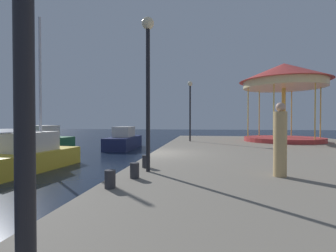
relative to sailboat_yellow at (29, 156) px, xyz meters
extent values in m
plane|color=black|center=(5.57, 0.99, -0.68)|extent=(120.00, 120.00, 0.00)
cube|color=gray|center=(12.23, 0.99, -0.28)|extent=(13.32, 28.81, 0.80)
cube|color=gold|center=(0.00, -0.04, -0.24)|extent=(2.44, 5.45, 0.89)
cube|color=beige|center=(0.01, 0.10, 0.65)|extent=(1.58, 2.45, 0.89)
cylinder|color=silver|center=(0.07, 0.73, 3.44)|extent=(0.12, 0.12, 6.47)
cylinder|color=silver|center=(-0.04, -0.45, 1.11)|extent=(0.31, 2.38, 0.08)
cube|color=#19214C|center=(1.34, 9.70, -0.19)|extent=(2.06, 5.30, 0.99)
cube|color=beige|center=(1.33, 9.80, 0.73)|extent=(1.40, 2.34, 0.85)
cube|color=#4C6070|center=(1.30, 10.95, 0.90)|extent=(1.15, 0.13, 0.38)
cube|color=#236638|center=(-3.26, 5.86, -0.13)|extent=(2.50, 4.42, 1.10)
cube|color=beige|center=(-3.28, 5.65, 0.86)|extent=(1.65, 1.99, 0.90)
cube|color=#4C6070|center=(-3.20, 6.58, 1.04)|extent=(1.28, 0.22, 0.41)
cylinder|color=#B23333|center=(13.86, 9.08, 0.27)|extent=(5.60, 5.60, 0.30)
cylinder|color=gold|center=(13.86, 9.08, 2.24)|extent=(0.28, 0.28, 3.65)
cylinder|color=#F2E099|center=(13.86, 9.08, 4.32)|extent=(5.76, 5.76, 0.50)
cone|color=#C63D38|center=(13.86, 9.08, 5.23)|extent=(6.40, 6.40, 1.33)
cylinder|color=gold|center=(16.41, 9.08, 2.24)|extent=(0.08, 0.08, 3.65)
cylinder|color=gold|center=(15.14, 11.29, 2.24)|extent=(0.08, 0.08, 3.65)
cylinder|color=gold|center=(12.59, 11.29, 2.24)|extent=(0.08, 0.08, 3.65)
cylinder|color=gold|center=(11.31, 9.08, 2.24)|extent=(0.08, 0.08, 3.65)
cylinder|color=gold|center=(12.59, 6.87, 2.24)|extent=(0.08, 0.08, 3.65)
cylinder|color=gold|center=(15.14, 6.87, 2.24)|extent=(0.08, 0.08, 3.65)
cylinder|color=black|center=(6.92, -9.09, 1.97)|extent=(0.12, 0.12, 3.70)
cylinder|color=black|center=(6.39, -3.33, 2.19)|extent=(0.12, 0.12, 4.15)
sphere|color=#F9E5B2|center=(6.39, -3.33, 4.45)|extent=(0.36, 0.36, 0.36)
cylinder|color=black|center=(6.98, 8.20, 2.17)|extent=(0.12, 0.12, 4.11)
sphere|color=#F9E5B2|center=(6.98, 8.20, 4.41)|extent=(0.36, 0.36, 0.36)
cylinder|color=#2D2D33|center=(6.24, -4.23, 0.32)|extent=(0.24, 0.24, 0.40)
cylinder|color=#2D2D33|center=(6.18, -2.74, 0.32)|extent=(0.24, 0.24, 0.40)
cylinder|color=#2D2D33|center=(5.97, -5.25, 0.32)|extent=(0.24, 0.24, 0.40)
cylinder|color=tan|center=(10.03, -3.49, 0.99)|extent=(0.34, 0.34, 1.74)
sphere|color=tan|center=(10.03, -3.49, 1.97)|extent=(0.24, 0.24, 0.24)
camera|label=1|loc=(8.02, -10.49, 1.59)|focal=26.71mm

